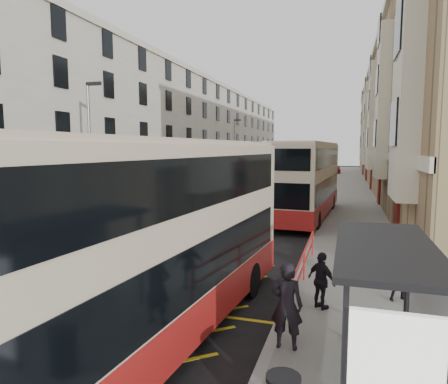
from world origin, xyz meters
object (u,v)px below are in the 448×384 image
(car_dark, at_px, (283,170))
(car_red, at_px, (334,170))
(double_decker_rear, at_px, (306,180))
(pedestrian_near, at_px, (287,305))
(bus_shelter, at_px, (395,292))
(car_silver, at_px, (264,173))
(double_decker_front, at_px, (147,244))
(pedestrian_mid, at_px, (404,275))
(street_lamp_far, at_px, (235,147))
(street_lamp_near, at_px, (91,146))
(pedestrian_far, at_px, (322,281))
(white_van, at_px, (252,183))

(car_dark, bearing_deg, car_red, -8.21)
(double_decker_rear, bearing_deg, pedestrian_near, -81.95)
(bus_shelter, height_order, car_silver, bus_shelter)
(car_dark, xyz_separation_m, car_red, (8.73, 0.58, 0.09))
(double_decker_front, relative_size, car_silver, 2.97)
(double_decker_rear, height_order, pedestrian_mid, double_decker_rear)
(street_lamp_far, distance_m, pedestrian_mid, 40.55)
(pedestrian_near, bearing_deg, street_lamp_near, -41.93)
(pedestrian_far, distance_m, white_van, 33.02)
(bus_shelter, relative_size, white_van, 0.85)
(street_lamp_near, bearing_deg, double_decker_front, -50.04)
(pedestrian_near, distance_m, pedestrian_far, 2.51)
(pedestrian_far, xyz_separation_m, white_van, (-9.36, 31.67, -0.24))
(street_lamp_far, bearing_deg, double_decker_rear, -64.01)
(car_silver, distance_m, car_red, 14.62)
(pedestrian_mid, distance_m, car_silver, 51.65)
(street_lamp_near, height_order, pedestrian_mid, street_lamp_near)
(street_lamp_far, xyz_separation_m, double_decker_rear, (11.35, -23.28, -2.15))
(street_lamp_far, distance_m, car_red, 25.89)
(double_decker_rear, height_order, car_silver, double_decker_rear)
(pedestrian_mid, height_order, car_red, pedestrian_mid)
(pedestrian_far, xyz_separation_m, car_dark, (-10.48, 60.78, -0.28))
(pedestrian_far, bearing_deg, bus_shelter, 148.41)
(bus_shelter, bearing_deg, street_lamp_far, 109.12)
(bus_shelter, xyz_separation_m, street_lamp_far, (-14.69, 42.39, 2.50))
(white_van, xyz_separation_m, car_dark, (-1.12, 29.12, -0.04))
(street_lamp_far, bearing_deg, car_dark, 82.79)
(pedestrian_mid, bearing_deg, car_red, 73.22)
(double_decker_front, xyz_separation_m, car_red, (1.88, 64.38, -1.65))
(street_lamp_far, relative_size, pedestrian_far, 5.10)
(bus_shelter, bearing_deg, car_red, 92.76)
(double_decker_front, xyz_separation_m, car_silver, (-8.33, 53.92, -1.71))
(pedestrian_far, relative_size, car_dark, 0.39)
(car_dark, bearing_deg, bus_shelter, -91.59)
(car_dark, height_order, car_red, car_red)
(street_lamp_near, bearing_deg, car_dark, 86.92)
(white_van, bearing_deg, pedestrian_mid, -84.58)
(pedestrian_near, bearing_deg, car_silver, -79.12)
(bus_shelter, distance_m, pedestrian_far, 4.29)
(double_decker_rear, xyz_separation_m, pedestrian_near, (1.35, -17.68, -1.37))
(double_decker_front, distance_m, white_van, 35.20)
(pedestrian_mid, relative_size, pedestrian_far, 0.97)
(pedestrian_mid, height_order, car_dark, pedestrian_mid)
(street_lamp_near, xyz_separation_m, white_van, (3.94, 23.15, -3.94))
(street_lamp_far, relative_size, double_decker_rear, 0.64)
(car_dark, bearing_deg, street_lamp_near, -105.08)
(pedestrian_near, bearing_deg, pedestrian_mid, -128.52)
(street_lamp_far, bearing_deg, car_silver, 83.86)
(street_lamp_near, relative_size, pedestrian_mid, 5.24)
(street_lamp_near, bearing_deg, white_van, 80.35)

